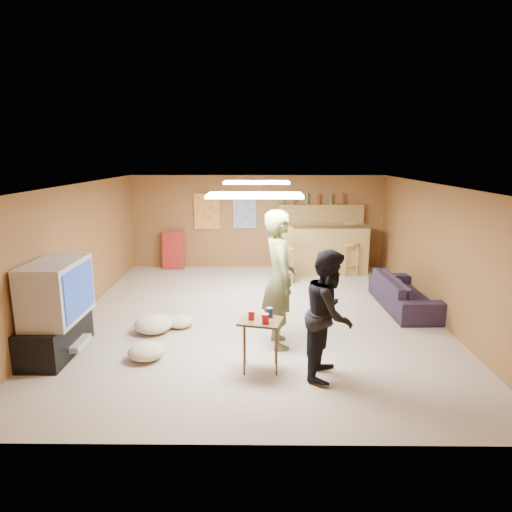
{
  "coord_description": "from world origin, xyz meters",
  "views": [
    {
      "loc": [
        0.07,
        -7.3,
        2.68
      ],
      "look_at": [
        0.0,
        0.2,
        1.0
      ],
      "focal_mm": 32.0,
      "sensor_mm": 36.0,
      "label": 1
    }
  ],
  "objects_px": {
    "bar_counter": "(322,249)",
    "person_black": "(329,314)",
    "sofa": "(405,293)",
    "tv_body": "(56,291)",
    "person_olive": "(279,279)",
    "tray_table": "(260,345)"
  },
  "relations": [
    {
      "from": "bar_counter",
      "to": "person_black",
      "type": "distance_m",
      "value": 5.06
    },
    {
      "from": "person_black",
      "to": "sofa",
      "type": "distance_m",
      "value": 3.1
    },
    {
      "from": "tv_body",
      "to": "bar_counter",
      "type": "distance_m",
      "value": 6.09
    },
    {
      "from": "bar_counter",
      "to": "sofa",
      "type": "bearing_deg",
      "value": -65.64
    },
    {
      "from": "bar_counter",
      "to": "person_olive",
      "type": "relative_size",
      "value": 1.03
    },
    {
      "from": "tv_body",
      "to": "person_black",
      "type": "distance_m",
      "value": 3.61
    },
    {
      "from": "bar_counter",
      "to": "tray_table",
      "type": "bearing_deg",
      "value": -106.18
    },
    {
      "from": "bar_counter",
      "to": "person_black",
      "type": "height_order",
      "value": "person_black"
    },
    {
      "from": "person_olive",
      "to": "tray_table",
      "type": "relative_size",
      "value": 2.93
    },
    {
      "from": "bar_counter",
      "to": "person_black",
      "type": "bearing_deg",
      "value": -96.71
    },
    {
      "from": "person_olive",
      "to": "sofa",
      "type": "relative_size",
      "value": 1.01
    },
    {
      "from": "bar_counter",
      "to": "person_black",
      "type": "xyz_separation_m",
      "value": [
        -0.59,
        -5.02,
        0.24
      ]
    },
    {
      "from": "person_olive",
      "to": "tray_table",
      "type": "xyz_separation_m",
      "value": [
        -0.26,
        -0.78,
        -0.64
      ]
    },
    {
      "from": "person_olive",
      "to": "person_black",
      "type": "bearing_deg",
      "value": -157.08
    },
    {
      "from": "tray_table",
      "to": "person_olive",
      "type": "bearing_deg",
      "value": 71.56
    },
    {
      "from": "tray_table",
      "to": "sofa",
      "type": "bearing_deg",
      "value": 43.32
    },
    {
      "from": "person_black",
      "to": "tray_table",
      "type": "xyz_separation_m",
      "value": [
        -0.83,
        0.11,
        -0.46
      ]
    },
    {
      "from": "tv_body",
      "to": "person_black",
      "type": "height_order",
      "value": "person_black"
    },
    {
      "from": "person_olive",
      "to": "sofa",
      "type": "bearing_deg",
      "value": -64.23
    },
    {
      "from": "person_black",
      "to": "sofa",
      "type": "height_order",
      "value": "person_black"
    },
    {
      "from": "sofa",
      "to": "bar_counter",
      "type": "bearing_deg",
      "value": 22.27
    },
    {
      "from": "tv_body",
      "to": "bar_counter",
      "type": "height_order",
      "value": "tv_body"
    }
  ]
}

